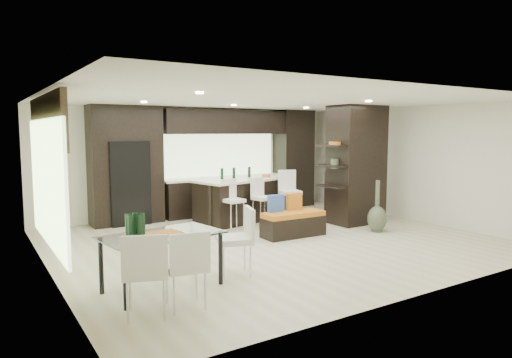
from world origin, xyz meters
TOP-DOWN VIEW (x-y plane):
  - ground at (0.00, 0.00)m, footprint 8.00×8.00m
  - back_wall at (0.00, 3.50)m, footprint 8.00×0.02m
  - left_wall at (-4.00, 0.00)m, footprint 0.02×7.00m
  - right_wall at (4.00, 0.00)m, footprint 0.02×7.00m
  - ceiling at (0.00, 0.00)m, footprint 8.00×7.00m
  - window_left at (-3.96, 0.20)m, footprint 0.04×3.20m
  - window_back at (0.60, 3.46)m, footprint 3.40×0.04m
  - stone_accent at (-3.93, 0.20)m, footprint 0.08×3.00m
  - ceiling_spots at (0.00, 0.25)m, footprint 4.00×3.00m
  - back_cabinetry at (0.50, 3.17)m, footprint 6.80×0.68m
  - refrigerator at (-1.90, 3.12)m, footprint 0.90×0.68m
  - partition_column at (2.60, 0.40)m, footprint 1.20×0.80m
  - kitchen_island at (0.57, 2.04)m, footprint 2.59×1.55m
  - stool_left at (-0.17, 1.22)m, footprint 0.43×0.43m
  - stool_mid at (0.57, 1.23)m, footprint 0.45×0.45m
  - stool_right at (1.32, 1.20)m, footprint 0.53×0.53m
  - bench at (0.55, 0.06)m, footprint 1.32×0.53m
  - floor_vase at (2.30, -0.55)m, footprint 0.50×0.50m
  - dining_table at (-2.81, -1.48)m, footprint 1.68×1.10m
  - chair_near at (-2.81, -2.24)m, footprint 0.55×0.55m
  - chair_far at (-3.30, -2.25)m, footprint 0.65×0.65m
  - chair_end at (-1.70, -1.48)m, footprint 0.63×0.63m

SIDE VIEW (x-z plane):
  - ground at x=0.00m, z-range 0.00..0.00m
  - bench at x=0.55m, z-range 0.00..0.50m
  - dining_table at x=-2.81m, z-range 0.00..0.75m
  - stool_mid at x=0.57m, z-range 0.00..0.87m
  - stool_left at x=-0.17m, z-range 0.00..0.88m
  - chair_near at x=-2.81m, z-range 0.00..0.89m
  - chair_far at x=-3.30m, z-range 0.00..0.92m
  - chair_end at x=-1.70m, z-range 0.00..0.93m
  - stool_right at x=1.32m, z-range 0.00..0.98m
  - kitchen_island at x=0.57m, z-range 0.00..1.01m
  - floor_vase at x=2.30m, z-range 0.00..1.10m
  - refrigerator at x=-1.90m, z-range 0.00..1.90m
  - back_wall at x=0.00m, z-range 0.00..2.70m
  - left_wall at x=-4.00m, z-range 0.00..2.70m
  - right_wall at x=4.00m, z-range 0.00..2.70m
  - window_left at x=-3.96m, z-range 0.40..2.30m
  - back_cabinetry at x=0.50m, z-range 0.00..2.70m
  - partition_column at x=2.60m, z-range 0.00..2.70m
  - window_back at x=0.60m, z-range 0.95..2.15m
  - stone_accent at x=-3.93m, z-range 1.85..2.65m
  - ceiling_spots at x=0.00m, z-range 2.67..2.69m
  - ceiling at x=0.00m, z-range 2.69..2.71m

